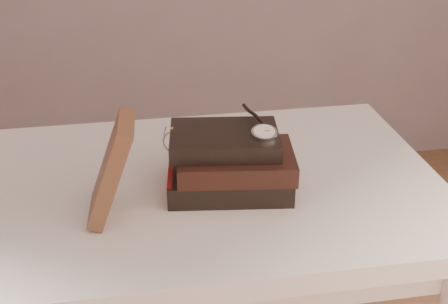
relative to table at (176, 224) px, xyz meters
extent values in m
cube|color=silver|center=(0.00, 0.00, 0.07)|extent=(1.00, 0.60, 0.04)
cube|color=white|center=(0.00, 0.00, 0.01)|extent=(0.88, 0.49, 0.08)
cylinder|color=white|center=(0.45, 0.25, -0.30)|extent=(0.05, 0.05, 0.71)
cube|color=black|center=(0.10, -0.04, 0.11)|extent=(0.24, 0.18, 0.04)
cube|color=#F7E4CA|center=(0.10, -0.04, 0.11)|extent=(0.23, 0.17, 0.03)
cube|color=gold|center=(-0.01, 0.00, 0.11)|extent=(0.01, 0.01, 0.04)
cube|color=maroon|center=(-0.01, -0.02, 0.11)|extent=(0.03, 0.14, 0.04)
cube|color=black|center=(0.11, -0.04, 0.15)|extent=(0.22, 0.17, 0.04)
cube|color=#F7E4CA|center=(0.11, -0.04, 0.15)|extent=(0.21, 0.15, 0.03)
cube|color=gold|center=(0.01, -0.01, 0.15)|extent=(0.01, 0.01, 0.04)
cube|color=black|center=(0.09, -0.02, 0.19)|extent=(0.21, 0.16, 0.03)
cube|color=#F7E4CA|center=(0.09, -0.03, 0.19)|extent=(0.20, 0.14, 0.02)
cube|color=gold|center=(0.00, 0.01, 0.19)|extent=(0.01, 0.01, 0.03)
cube|color=#45281A|center=(-0.11, -0.09, 0.18)|extent=(0.09, 0.12, 0.18)
cylinder|color=silver|center=(0.15, -0.06, 0.21)|extent=(0.05, 0.05, 0.02)
cylinder|color=white|center=(0.15, -0.06, 0.21)|extent=(0.04, 0.04, 0.01)
torus|color=silver|center=(0.15, -0.06, 0.21)|extent=(0.05, 0.05, 0.01)
cylinder|color=silver|center=(0.16, -0.03, 0.21)|extent=(0.01, 0.01, 0.01)
cube|color=black|center=(0.16, -0.05, 0.21)|extent=(0.00, 0.01, 0.00)
cube|color=black|center=(0.16, -0.06, 0.21)|extent=(0.01, 0.00, 0.00)
sphere|color=black|center=(0.16, -0.02, 0.21)|extent=(0.01, 0.01, 0.01)
sphere|color=black|center=(0.16, -0.01, 0.21)|extent=(0.01, 0.01, 0.01)
sphere|color=black|center=(0.15, -0.01, 0.21)|extent=(0.01, 0.01, 0.01)
sphere|color=black|center=(0.15, 0.00, 0.22)|extent=(0.01, 0.01, 0.01)
sphere|color=black|center=(0.15, 0.01, 0.21)|extent=(0.01, 0.01, 0.01)
sphere|color=black|center=(0.15, 0.02, 0.21)|extent=(0.01, 0.01, 0.01)
sphere|color=black|center=(0.15, 0.03, 0.21)|extent=(0.01, 0.01, 0.01)
sphere|color=black|center=(0.15, 0.04, 0.21)|extent=(0.01, 0.01, 0.01)
sphere|color=black|center=(0.15, 0.05, 0.21)|extent=(0.01, 0.01, 0.01)
sphere|color=black|center=(0.14, 0.05, 0.21)|extent=(0.01, 0.01, 0.01)
sphere|color=black|center=(0.14, 0.06, 0.21)|extent=(0.01, 0.01, 0.01)
torus|color=silver|center=(0.01, 0.05, 0.16)|extent=(0.05, 0.02, 0.04)
torus|color=silver|center=(0.05, 0.04, 0.16)|extent=(0.05, 0.02, 0.04)
cylinder|color=silver|center=(0.03, 0.04, 0.16)|extent=(0.01, 0.00, 0.00)
cylinder|color=silver|center=(-0.01, 0.10, 0.15)|extent=(0.02, 0.10, 0.02)
cylinder|color=silver|center=(0.08, 0.09, 0.15)|extent=(0.02, 0.10, 0.02)
camera|label=1|loc=(-0.08, -0.98, 0.66)|focal=48.60mm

